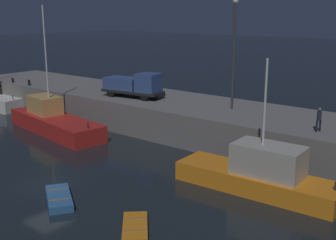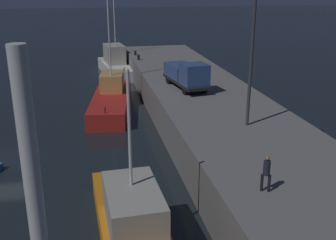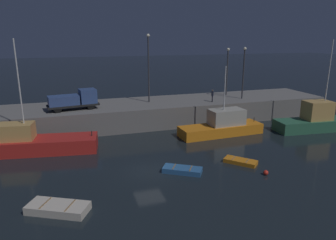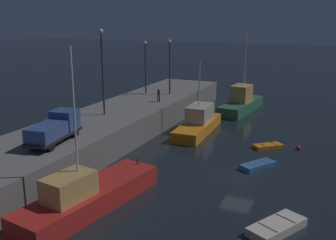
{
  "view_description": "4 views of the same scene",
  "coord_description": "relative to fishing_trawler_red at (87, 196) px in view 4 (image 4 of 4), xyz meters",
  "views": [
    {
      "loc": [
        22.18,
        -15.19,
        10.74
      ],
      "look_at": [
        0.91,
        11.16,
        2.2
      ],
      "focal_mm": 46.51,
      "sensor_mm": 36.0,
      "label": 1
    },
    {
      "loc": [
        26.84,
        6.0,
        11.45
      ],
      "look_at": [
        1.92,
        11.02,
        2.69
      ],
      "focal_mm": 43.6,
      "sensor_mm": 36.0,
      "label": 2
    },
    {
      "loc": [
        -6.05,
        -24.25,
        11.4
      ],
      "look_at": [
        4.46,
        8.47,
        2.09
      ],
      "focal_mm": 33.22,
      "sensor_mm": 36.0,
      "label": 3
    },
    {
      "loc": [
        -30.28,
        -7.32,
        13.02
      ],
      "look_at": [
        5.37,
        8.83,
        2.62
      ],
      "focal_mm": 42.32,
      "sensor_mm": 36.0,
      "label": 4
    }
  ],
  "objects": [
    {
      "name": "rowboat_white_mid",
      "position": [
        12.59,
        -9.11,
        -0.79
      ],
      "size": [
        3.52,
        2.91,
        0.48
      ],
      "color": "#2D6099",
      "rests_on": "ground"
    },
    {
      "name": "lamp_post_east",
      "position": [
        26.36,
        9.11,
        5.9
      ],
      "size": [
        0.44,
        0.44,
        6.95
      ],
      "color": "#38383D",
      "rests_on": "pier_quay"
    },
    {
      "name": "fishing_trawler_red",
      "position": [
        0.0,
        0.0,
        0.0
      ],
      "size": [
        12.11,
        4.85,
        11.21
      ],
      "color": "red",
      "rests_on": "ground"
    },
    {
      "name": "lamp_post_central",
      "position": [
        27.2,
        5.96,
        6.01
      ],
      "size": [
        0.44,
        0.44,
        7.17
      ],
      "color": "#38383D",
      "rests_on": "pier_quay"
    },
    {
      "name": "pier_quay",
      "position": [
        9.89,
        7.43,
        0.38
      ],
      "size": [
        58.53,
        8.49,
        2.78
      ],
      "color": "slate",
      "rests_on": "ground"
    },
    {
      "name": "dockworker",
      "position": [
        22.18,
        5.19,
        2.71
      ],
      "size": [
        0.4,
        0.41,
        1.65
      ],
      "color": "black",
      "rests_on": "pier_quay"
    },
    {
      "name": "lamp_post_west",
      "position": [
        13.99,
        7.64,
        6.91
      ],
      "size": [
        0.44,
        0.44,
        8.9
      ],
      "color": "#38383D",
      "rests_on": "pier_quay"
    },
    {
      "name": "ground_plane",
      "position": [
        9.89,
        -8.03,
        -1.01
      ],
      "size": [
        320.0,
        320.0,
        0.0
      ],
      "primitive_type": "plane",
      "color": "black"
    },
    {
      "name": "dinghy_orange_near",
      "position": [
        18.4,
        -8.9,
        -0.82
      ],
      "size": [
        2.88,
        3.0,
        0.41
      ],
      "color": "orange",
      "rests_on": "ground"
    },
    {
      "name": "fishing_boat_white",
      "position": [
        32.94,
        -2.42,
        0.21
      ],
      "size": [
        10.85,
        3.94,
        11.03
      ],
      "color": "#2D6647",
      "rests_on": "ground"
    },
    {
      "name": "mooring_buoy_near",
      "position": [
        19.15,
        -11.77,
        -0.79
      ],
      "size": [
        0.43,
        0.43,
        0.43
      ],
      "primitive_type": "sphere",
      "color": "red",
      "rests_on": "ground"
    },
    {
      "name": "dinghy_red_small",
      "position": [
        2.49,
        -12.41,
        -0.73
      ],
      "size": [
        4.37,
        3.37,
        0.59
      ],
      "color": "beige",
      "rests_on": "ground"
    },
    {
      "name": "fishing_boat_blue",
      "position": [
        20.89,
        -0.48,
        0.1
      ],
      "size": [
        10.22,
        3.27,
        8.12
      ],
      "color": "orange",
      "rests_on": "ground"
    },
    {
      "name": "utility_truck",
      "position": [
        4.34,
        6.09,
        2.97
      ],
      "size": [
        6.19,
        2.82,
        2.38
      ],
      "color": "black",
      "rests_on": "pier_quay"
    }
  ]
}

